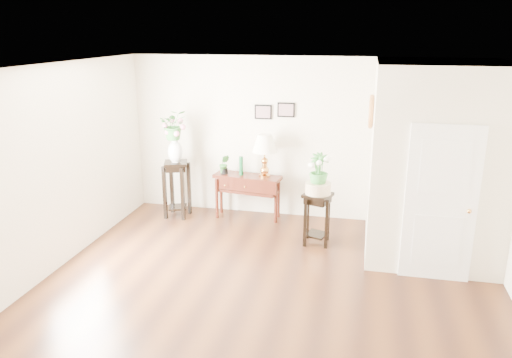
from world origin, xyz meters
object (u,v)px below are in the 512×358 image
(plant_stand_a, at_px, (177,189))
(plant_stand_b, at_px, (317,219))
(console_table, at_px, (248,197))
(table_lamp, at_px, (265,157))

(plant_stand_a, height_order, plant_stand_b, plant_stand_a)
(console_table, xyz_separation_m, table_lamp, (0.30, 0.00, 0.74))
(table_lamp, relative_size, plant_stand_a, 0.74)
(console_table, relative_size, plant_stand_b, 1.44)
(table_lamp, relative_size, plant_stand_b, 0.91)
(console_table, relative_size, plant_stand_a, 1.17)
(console_table, height_order, plant_stand_b, plant_stand_b)
(plant_stand_a, relative_size, plant_stand_b, 1.23)
(plant_stand_a, bearing_deg, plant_stand_b, -14.21)
(console_table, height_order, table_lamp, table_lamp)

